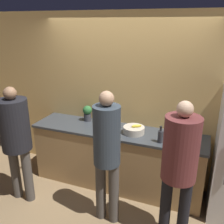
% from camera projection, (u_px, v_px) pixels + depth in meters
% --- Properties ---
extents(ground_plane, '(14.00, 14.00, 0.00)m').
position_uv_depth(ground_plane, '(108.00, 197.00, 3.69)').
color(ground_plane, '#8C704C').
extents(wall_back, '(5.20, 0.06, 2.60)m').
position_uv_depth(wall_back, '(125.00, 100.00, 3.85)').
color(wall_back, '#E0B266').
rests_on(wall_back, ground_plane).
extents(counter, '(2.59, 0.66, 0.94)m').
position_uv_depth(counter, '(117.00, 157.00, 3.85)').
color(counter, tan).
rests_on(counter, ground_plane).
extents(person_left, '(0.39, 0.39, 1.68)m').
position_uv_depth(person_left, '(16.00, 134.00, 3.34)').
color(person_left, '#4C4742').
rests_on(person_left, ground_plane).
extents(person_center, '(0.32, 0.32, 1.73)m').
position_uv_depth(person_center, '(107.00, 149.00, 2.95)').
color(person_center, '#4C4742').
rests_on(person_center, ground_plane).
extents(person_right, '(0.38, 0.38, 1.71)m').
position_uv_depth(person_right, '(180.00, 160.00, 2.67)').
color(person_right, black).
rests_on(person_right, ground_plane).
extents(fruit_bowl, '(0.30, 0.30, 0.14)m').
position_uv_depth(fruit_bowl, '(134.00, 130.00, 3.55)').
color(fruit_bowl, beige).
rests_on(fruit_bowl, counter).
extents(utensil_crock, '(0.09, 0.09, 0.24)m').
position_uv_depth(utensil_crock, '(108.00, 120.00, 3.89)').
color(utensil_crock, '#ADA393').
rests_on(utensil_crock, counter).
extents(bottle_amber, '(0.08, 0.08, 0.18)m').
position_uv_depth(bottle_amber, '(172.00, 134.00, 3.39)').
color(bottle_amber, brown).
rests_on(bottle_amber, counter).
extents(bottle_dark, '(0.07, 0.07, 0.23)m').
position_uv_depth(bottle_dark, '(160.00, 136.00, 3.27)').
color(bottle_dark, '#333338').
rests_on(bottle_dark, counter).
extents(cup_yellow, '(0.08, 0.08, 0.08)m').
position_uv_depth(cup_yellow, '(170.00, 130.00, 3.58)').
color(cup_yellow, gold).
rests_on(cup_yellow, counter).
extents(potted_plant, '(0.15, 0.15, 0.25)m').
position_uv_depth(potted_plant, '(87.00, 113.00, 3.98)').
color(potted_plant, '#3D3D42').
rests_on(potted_plant, counter).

